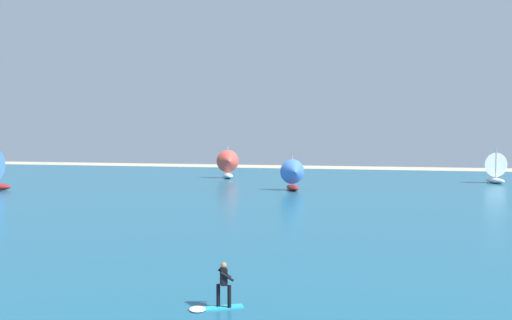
% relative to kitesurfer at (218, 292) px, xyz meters
% --- Properties ---
extents(ocean, '(160.00, 90.00, 0.10)m').
position_rel_kitesurfer_xyz_m(ocean, '(1.15, 38.79, -0.65)').
color(ocean, '#1E607F').
rests_on(ocean, ground).
extents(kitesurfer, '(1.99, 1.43, 1.67)m').
position_rel_kitesurfer_xyz_m(kitesurfer, '(0.00, 0.00, 0.00)').
color(kitesurfer, '#26B2CC').
rests_on(kitesurfer, ocean).
extents(sailboat_heeled_over, '(3.65, 4.09, 4.60)m').
position_rel_kitesurfer_xyz_m(sailboat_heeled_over, '(19.32, 58.44, 1.51)').
color(sailboat_heeled_over, white).
rests_on(sailboat_heeled_over, ocean).
extents(sailboat_leading, '(3.23, 3.61, 4.05)m').
position_rel_kitesurfer_xyz_m(sailboat_leading, '(-4.78, 41.45, 1.25)').
color(sailboat_leading, maroon).
rests_on(sailboat_leading, ocean).
extents(sailboat_anchored_offshore, '(3.79, 4.25, 4.76)m').
position_rel_kitesurfer_xyz_m(sailboat_anchored_offshore, '(-17.44, 56.89, 1.58)').
color(sailboat_anchored_offshore, white).
rests_on(sailboat_anchored_offshore, ocean).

